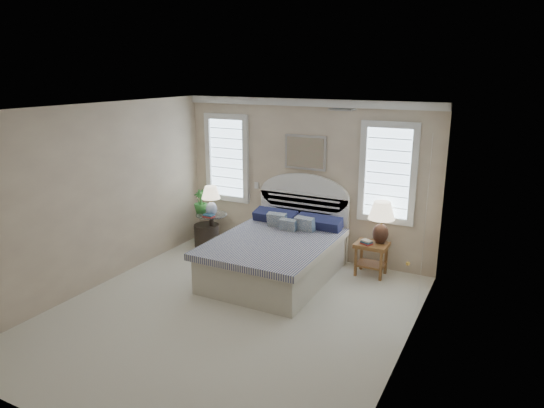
{
  "coord_description": "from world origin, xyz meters",
  "views": [
    {
      "loc": [
        3.19,
        -4.91,
        3.13
      ],
      "look_at": [
        0.13,
        1.0,
        1.3
      ],
      "focal_mm": 32.0,
      "sensor_mm": 36.0,
      "label": 1
    }
  ],
  "objects_px": {
    "bed": "(278,252)",
    "side_table_left": "(212,227)",
    "floor_pot": "(207,236)",
    "lamp_left": "(211,198)",
    "nightstand_right": "(371,252)",
    "lamp_right": "(381,218)"
  },
  "relations": [
    {
      "from": "nightstand_right",
      "to": "floor_pot",
      "type": "distance_m",
      "value": 3.06
    },
    {
      "from": "lamp_left",
      "to": "floor_pot",
      "type": "bearing_deg",
      "value": 164.01
    },
    {
      "from": "lamp_left",
      "to": "bed",
      "type": "bearing_deg",
      "value": -18.42
    },
    {
      "from": "nightstand_right",
      "to": "lamp_left",
      "type": "relative_size",
      "value": 0.98
    },
    {
      "from": "floor_pot",
      "to": "lamp_right",
      "type": "relative_size",
      "value": 0.68
    },
    {
      "from": "floor_pot",
      "to": "bed",
      "type": "bearing_deg",
      "value": -18.21
    },
    {
      "from": "side_table_left",
      "to": "floor_pot",
      "type": "bearing_deg",
      "value": -172.05
    },
    {
      "from": "nightstand_right",
      "to": "lamp_left",
      "type": "distance_m",
      "value": 2.96
    },
    {
      "from": "nightstand_right",
      "to": "lamp_right",
      "type": "relative_size",
      "value": 0.79
    },
    {
      "from": "bed",
      "to": "side_table_left",
      "type": "bearing_deg",
      "value": 160.26
    },
    {
      "from": "floor_pot",
      "to": "nightstand_right",
      "type": "bearing_deg",
      "value": 2.15
    },
    {
      "from": "floor_pot",
      "to": "lamp_left",
      "type": "bearing_deg",
      "value": -15.99
    },
    {
      "from": "lamp_left",
      "to": "lamp_right",
      "type": "xyz_separation_m",
      "value": [
        3.0,
        0.26,
        -0.02
      ]
    },
    {
      "from": "bed",
      "to": "lamp_right",
      "type": "distance_m",
      "value": 1.7
    },
    {
      "from": "floor_pot",
      "to": "lamp_left",
      "type": "height_order",
      "value": "lamp_left"
    },
    {
      "from": "bed",
      "to": "side_table_left",
      "type": "relative_size",
      "value": 3.61
    },
    {
      "from": "lamp_left",
      "to": "lamp_right",
      "type": "distance_m",
      "value": 3.01
    },
    {
      "from": "side_table_left",
      "to": "lamp_right",
      "type": "xyz_separation_m",
      "value": [
        3.05,
        0.2,
        0.55
      ]
    },
    {
      "from": "side_table_left",
      "to": "nightstand_right",
      "type": "relative_size",
      "value": 1.19
    },
    {
      "from": "side_table_left",
      "to": "lamp_left",
      "type": "relative_size",
      "value": 1.16
    },
    {
      "from": "side_table_left",
      "to": "bed",
      "type": "bearing_deg",
      "value": -19.74
    },
    {
      "from": "side_table_left",
      "to": "nightstand_right",
      "type": "xyz_separation_m",
      "value": [
        2.95,
        0.1,
        -0.0
      ]
    }
  ]
}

